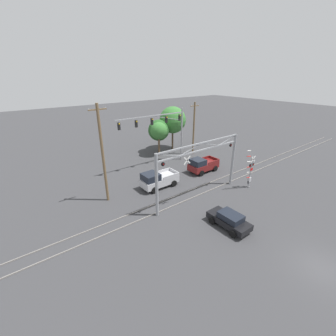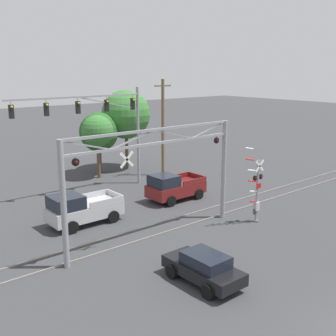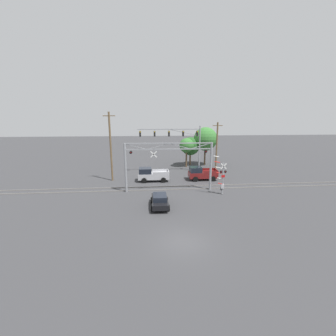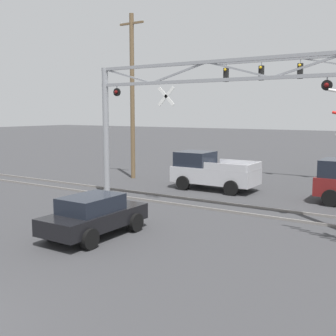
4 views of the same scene
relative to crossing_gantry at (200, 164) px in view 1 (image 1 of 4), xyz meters
name	(u,v)px [view 1 (image 1 of 4)]	position (x,y,z in m)	size (l,w,h in m)	color
ground_plane	(323,269)	(0.01, -12.72, -4.13)	(200.00, 200.00, 0.00)	#38383A
rail_track_near	(196,196)	(0.01, 0.28, -4.08)	(80.00, 0.08, 0.10)	gray
rail_track_far	(188,191)	(0.01, 1.72, -4.08)	(80.00, 0.08, 0.10)	gray
crossing_gantry	(200,164)	(0.00, 0.00, 0.00)	(11.56, 0.31, 6.46)	gray
crossing_signal_mast	(250,173)	(6.62, -1.94, -2.14)	(1.78, 0.35, 5.05)	gray
traffic_signal_span	(166,126)	(3.36, 10.53, 1.70)	(11.08, 0.39, 8.18)	gray
pickup_truck_lead	(158,180)	(-2.19, 4.84, -3.10)	(4.68, 2.31, 2.08)	#B7B7BC
pickup_truck_following	(202,165)	(5.57, 4.91, -3.11)	(4.42, 2.31, 2.08)	maroon
sedan_waiting	(229,220)	(-1.48, -5.46, -3.37)	(1.98, 3.98, 1.45)	black
utility_pole_left	(103,154)	(-8.31, 5.69, 1.24)	(1.80, 0.28, 10.43)	brown
utility_pole_right	(194,128)	(9.83, 11.39, 0.39)	(1.80, 0.28, 8.74)	brown
background_tree_beyond_span	(159,130)	(5.77, 15.83, -0.24)	(3.64, 3.64, 5.72)	brown
background_tree_far_left_verge	(159,131)	(4.74, 14.32, 0.09)	(2.83, 2.83, 5.67)	brown
background_tree_far_right_verge	(173,120)	(8.80, 15.78, 1.19)	(4.71, 4.71, 7.68)	brown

